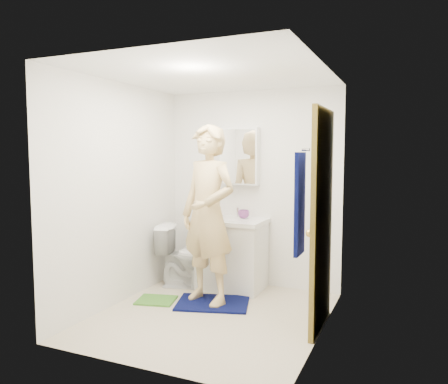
# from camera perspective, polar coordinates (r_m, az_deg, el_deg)

# --- Properties ---
(floor) EXTENTS (2.20, 2.40, 0.02)m
(floor) POSITION_cam_1_polar(r_m,az_deg,el_deg) (4.60, -1.68, -15.94)
(floor) COLOR beige
(floor) RESTS_ON ground
(ceiling) EXTENTS (2.20, 2.40, 0.02)m
(ceiling) POSITION_cam_1_polar(r_m,az_deg,el_deg) (4.36, -1.77, 15.26)
(ceiling) COLOR white
(ceiling) RESTS_ON ground
(wall_back) EXTENTS (2.20, 0.02, 2.40)m
(wall_back) POSITION_cam_1_polar(r_m,az_deg,el_deg) (5.43, 3.74, 0.44)
(wall_back) COLOR white
(wall_back) RESTS_ON ground
(wall_front) EXTENTS (2.20, 0.02, 2.40)m
(wall_front) POSITION_cam_1_polar(r_m,az_deg,el_deg) (3.27, -10.82, -2.77)
(wall_front) COLOR white
(wall_front) RESTS_ON ground
(wall_left) EXTENTS (0.02, 2.40, 2.40)m
(wall_left) POSITION_cam_1_polar(r_m,az_deg,el_deg) (4.89, -13.57, -0.21)
(wall_left) COLOR white
(wall_left) RESTS_ON ground
(wall_right) EXTENTS (0.02, 2.40, 2.40)m
(wall_right) POSITION_cam_1_polar(r_m,az_deg,el_deg) (3.97, 12.93, -1.42)
(wall_right) COLOR white
(wall_right) RESTS_ON ground
(vanity_cabinet) EXTENTS (0.75, 0.55, 0.80)m
(vanity_cabinet) POSITION_cam_1_polar(r_m,az_deg,el_deg) (5.34, 1.07, -8.34)
(vanity_cabinet) COLOR white
(vanity_cabinet) RESTS_ON floor
(countertop) EXTENTS (0.79, 0.59, 0.05)m
(countertop) POSITION_cam_1_polar(r_m,az_deg,el_deg) (5.25, 1.08, -3.82)
(countertop) COLOR white
(countertop) RESTS_ON vanity_cabinet
(sink_basin) EXTENTS (0.40, 0.40, 0.03)m
(sink_basin) POSITION_cam_1_polar(r_m,az_deg,el_deg) (5.25, 1.08, -3.66)
(sink_basin) COLOR white
(sink_basin) RESTS_ON countertop
(faucet) EXTENTS (0.03, 0.03, 0.12)m
(faucet) POSITION_cam_1_polar(r_m,az_deg,el_deg) (5.41, 1.81, -2.66)
(faucet) COLOR silver
(faucet) RESTS_ON countertop
(medicine_cabinet) EXTENTS (0.50, 0.12, 0.70)m
(medicine_cabinet) POSITION_cam_1_polar(r_m,az_deg,el_deg) (5.40, 2.01, 4.68)
(medicine_cabinet) COLOR white
(medicine_cabinet) RESTS_ON wall_back
(mirror_panel) EXTENTS (0.46, 0.01, 0.66)m
(mirror_panel) POSITION_cam_1_polar(r_m,az_deg,el_deg) (5.34, 1.76, 4.67)
(mirror_panel) COLOR white
(mirror_panel) RESTS_ON wall_back
(door) EXTENTS (0.05, 0.80, 2.05)m
(door) POSITION_cam_1_polar(r_m,az_deg,el_deg) (4.15, 12.65, -3.57)
(door) COLOR olive
(door) RESTS_ON ground
(door_knob) EXTENTS (0.07, 0.07, 0.07)m
(door_knob) POSITION_cam_1_polar(r_m,az_deg,el_deg) (3.86, 11.13, -5.32)
(door_knob) COLOR gold
(door_knob) RESTS_ON door
(towel) EXTENTS (0.03, 0.24, 0.80)m
(towel) POSITION_cam_1_polar(r_m,az_deg,el_deg) (3.43, 9.86, -1.55)
(towel) COLOR #060C40
(towel) RESTS_ON wall_right
(towel_hook) EXTENTS (0.06, 0.02, 0.02)m
(towel_hook) POSITION_cam_1_polar(r_m,az_deg,el_deg) (3.40, 10.63, 5.48)
(towel_hook) COLOR silver
(towel_hook) RESTS_ON wall_right
(toilet) EXTENTS (0.83, 0.60, 0.77)m
(toilet) POSITION_cam_1_polar(r_m,az_deg,el_deg) (5.43, -4.64, -8.29)
(toilet) COLOR white
(toilet) RESTS_ON floor
(bath_mat) EXTENTS (0.89, 0.74, 0.02)m
(bath_mat) POSITION_cam_1_polar(r_m,az_deg,el_deg) (4.90, -1.47, -14.31)
(bath_mat) COLOR #060C40
(bath_mat) RESTS_ON floor
(green_rug) EXTENTS (0.48, 0.44, 0.02)m
(green_rug) POSITION_cam_1_polar(r_m,az_deg,el_deg) (5.05, -8.84, -13.79)
(green_rug) COLOR #498C2E
(green_rug) RESTS_ON floor
(soap_dispenser) EXTENTS (0.11, 0.11, 0.20)m
(soap_dispenser) POSITION_cam_1_polar(r_m,az_deg,el_deg) (5.30, -1.08, -2.36)
(soap_dispenser) COLOR #B45A54
(soap_dispenser) RESTS_ON countertop
(toothbrush_cup) EXTENTS (0.13, 0.13, 0.10)m
(toothbrush_cup) POSITION_cam_1_polar(r_m,az_deg,el_deg) (5.30, 2.59, -2.92)
(toothbrush_cup) COLOR #89408E
(toothbrush_cup) RESTS_ON countertop
(man) EXTENTS (0.81, 0.65, 1.92)m
(man) POSITION_cam_1_polar(r_m,az_deg,el_deg) (4.70, -2.08, -2.93)
(man) COLOR #DEBC7D
(man) RESTS_ON bath_mat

